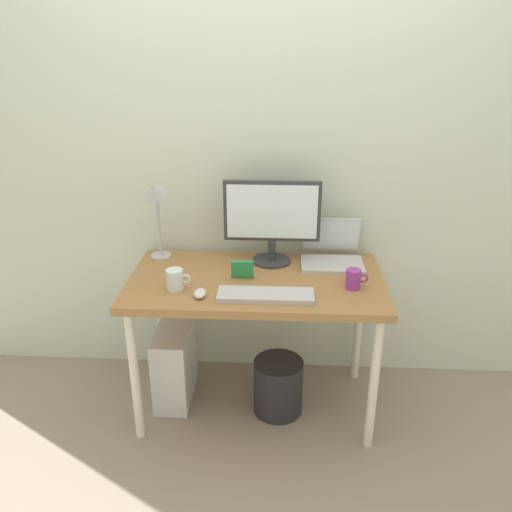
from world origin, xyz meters
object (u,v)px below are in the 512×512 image
monitor (272,217)px  computer_tower (175,364)px  photo_frame (242,270)px  wastebasket (278,386)px  keyboard (266,295)px  coffee_mug (354,279)px  glass_cup (175,279)px  mouse (200,293)px  desk (256,292)px  desk_lamp (155,202)px  laptop (332,252)px

monitor → computer_tower: 0.96m
photo_frame → wastebasket: 0.68m
keyboard → coffee_mug: size_ratio=4.12×
computer_tower → glass_cup: bearing=-67.1°
mouse → monitor: bearing=52.9°
photo_frame → desk: bearing=4.1°
desk → computer_tower: 0.65m
keyboard → photo_frame: (-0.12, 0.20, 0.04)m
desk → coffee_mug: bearing=-9.9°
monitor → wastebasket: monitor is taller
desk → computer_tower: desk is taller
desk → desk_lamp: 0.69m
desk → wastebasket: desk is taller
desk → coffee_mug: size_ratio=11.71×
desk → coffee_mug: 0.49m
wastebasket → monitor: bearing=101.1°
mouse → coffee_mug: size_ratio=0.84×
glass_cup → photo_frame: size_ratio=1.05×
computer_tower → coffee_mug: bearing=-7.5°
desk → wastebasket: 0.55m
glass_cup → photo_frame: bearing=23.2°
desk → keyboard: keyboard is taller
desk → laptop: bearing=30.8°
photo_frame → wastebasket: size_ratio=0.37×
desk_lamp → monitor: bearing=-0.1°
keyboard → desk_lamp: bearing=144.7°
desk → monitor: size_ratio=2.54×
laptop → computer_tower: laptop is taller
keyboard → coffee_mug: (0.41, 0.12, 0.04)m
coffee_mug → keyboard: bearing=-163.6°
coffee_mug → photo_frame: same height
desk_lamp → glass_cup: size_ratio=3.89×
desk → desk_lamp: desk_lamp is taller
laptop → glass_cup: size_ratio=2.78×
laptop → coffee_mug: 0.32m
monitor → desk: bearing=-108.6°
mouse → coffee_mug: coffee_mug is taller
desk → keyboard: (0.06, -0.20, 0.08)m
desk → monitor: bearing=71.4°
keyboard → mouse: bearing=-178.5°
coffee_mug → monitor: bearing=143.6°
monitor → coffee_mug: size_ratio=4.62×
mouse → photo_frame: photo_frame is taller
computer_tower → laptop: bearing=12.9°
keyboard → mouse: mouse is taller
laptop → wastebasket: bearing=-134.5°
keyboard → photo_frame: photo_frame is taller
photo_frame → computer_tower: bearing=173.4°
desk → computer_tower: bearing=175.0°
desk_lamp → computer_tower: desk_lamp is taller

